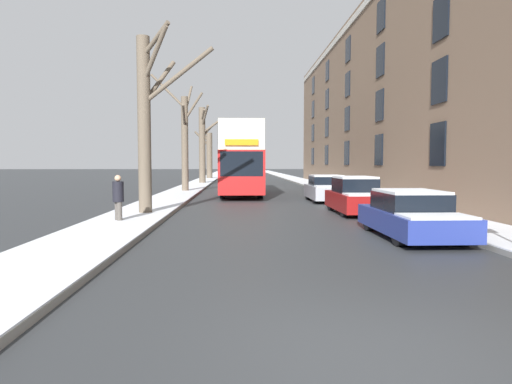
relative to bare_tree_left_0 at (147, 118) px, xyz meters
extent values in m
plane|color=#303335|center=(5.08, -12.88, -3.75)|extent=(320.00, 320.00, 0.00)
cube|color=gray|center=(-0.36, 40.12, -3.68)|extent=(2.43, 130.00, 0.13)
cube|color=white|center=(-0.36, 40.12, -3.60)|extent=(2.40, 130.00, 0.03)
cube|color=gray|center=(10.52, 40.12, -3.68)|extent=(2.43, 130.00, 0.13)
cube|color=white|center=(10.52, 40.12, -3.60)|extent=(2.40, 130.00, 0.03)
cube|color=#7A604C|center=(16.23, 12.83, 2.68)|extent=(9.00, 53.75, 12.84)
cube|color=black|center=(11.70, 1.00, -0.92)|extent=(0.08, 1.40, 1.80)
cube|color=black|center=(11.70, 8.89, -0.92)|extent=(0.08, 1.40, 1.80)
cube|color=black|center=(11.70, 16.77, -0.92)|extent=(0.08, 1.40, 1.80)
cube|color=black|center=(11.70, 24.65, -0.92)|extent=(0.08, 1.40, 1.80)
cube|color=black|center=(11.70, 32.54, -0.92)|extent=(0.08, 1.40, 1.80)
cube|color=black|center=(11.70, 1.00, 1.65)|extent=(0.08, 1.40, 1.80)
cube|color=black|center=(11.70, 8.89, 1.65)|extent=(0.08, 1.40, 1.80)
cube|color=black|center=(11.70, 16.77, 1.65)|extent=(0.08, 1.40, 1.80)
cube|color=black|center=(11.70, 24.65, 1.65)|extent=(0.08, 1.40, 1.80)
cube|color=black|center=(11.70, 32.54, 1.65)|extent=(0.08, 1.40, 1.80)
cube|color=black|center=(11.70, 1.00, 4.22)|extent=(0.08, 1.40, 1.80)
cube|color=black|center=(11.70, 8.89, 4.22)|extent=(0.08, 1.40, 1.80)
cube|color=black|center=(11.70, 16.77, 4.22)|extent=(0.08, 1.40, 1.80)
cube|color=black|center=(11.70, 24.65, 4.22)|extent=(0.08, 1.40, 1.80)
cube|color=black|center=(11.70, 32.54, 4.22)|extent=(0.08, 1.40, 1.80)
cube|color=black|center=(11.70, 8.89, 6.78)|extent=(0.08, 1.40, 1.80)
cube|color=black|center=(11.70, 16.77, 6.78)|extent=(0.08, 1.40, 1.80)
cube|color=black|center=(11.70, 24.65, 6.78)|extent=(0.08, 1.40, 1.80)
cube|color=black|center=(11.70, 32.54, 6.78)|extent=(0.08, 1.40, 1.80)
cube|color=beige|center=(11.69, 12.83, 8.58)|extent=(0.12, 52.68, 0.44)
cylinder|color=brown|center=(-0.12, 0.03, -0.34)|extent=(0.49, 0.49, 6.81)
cylinder|color=brown|center=(0.40, -0.52, 2.25)|extent=(1.25, 1.31, 1.89)
cylinder|color=brown|center=(0.37, 0.62, 1.47)|extent=(1.19, 1.39, 1.89)
cylinder|color=brown|center=(0.43, -0.45, 2.82)|extent=(1.28, 1.14, 1.12)
cylinder|color=brown|center=(1.21, -0.26, 1.56)|extent=(2.79, 0.75, 2.08)
cylinder|color=brown|center=(-0.21, 14.19, -0.44)|extent=(0.47, 0.47, 6.62)
cylinder|color=brown|center=(-1.41, 14.62, 3.31)|extent=(2.55, 1.05, 2.50)
cylinder|color=brown|center=(-0.04, 14.93, 2.69)|extent=(0.54, 1.65, 2.31)
cylinder|color=brown|center=(0.41, 14.02, 2.18)|extent=(1.42, 0.54, 1.92)
cylinder|color=brown|center=(-0.15, 13.20, 1.48)|extent=(0.31, 2.08, 1.34)
cylinder|color=brown|center=(-0.02, 27.16, -0.02)|extent=(0.63, 0.63, 7.46)
cylinder|color=brown|center=(0.49, 27.92, 1.55)|extent=(1.28, 1.75, 1.50)
cylinder|color=brown|center=(0.14, 26.49, 2.89)|extent=(0.57, 1.51, 1.13)
cylinder|color=brown|center=(0.75, 27.30, 1.80)|extent=(1.70, 0.52, 1.33)
cylinder|color=brown|center=(0.32, 26.29, 2.78)|extent=(0.95, 1.96, 1.98)
cylinder|color=brown|center=(-0.20, 41.15, -0.78)|extent=(0.76, 0.76, 5.93)
cylinder|color=brown|center=(-0.82, 41.69, 1.77)|extent=(1.56, 1.41, 1.94)
cylinder|color=brown|center=(-0.55, 41.61, 1.46)|extent=(1.04, 1.24, 1.34)
cylinder|color=brown|center=(-1.11, 41.17, 1.42)|extent=(2.02, 0.31, 2.03)
cube|color=red|center=(3.64, 11.97, -2.19)|extent=(2.52, 10.92, 2.42)
cube|color=beige|center=(3.64, 11.97, -0.21)|extent=(2.47, 10.71, 1.54)
cube|color=beige|center=(3.64, 11.97, 0.62)|extent=(2.47, 10.71, 0.12)
cube|color=black|center=(3.64, 11.97, -1.73)|extent=(2.55, 9.61, 1.26)
cube|color=black|center=(3.64, 11.97, -0.14)|extent=(2.55, 9.61, 1.17)
cube|color=black|center=(3.64, 6.53, -1.73)|extent=(2.27, 0.06, 1.32)
cube|color=orange|center=(3.64, 6.52, -0.60)|extent=(1.77, 0.05, 0.32)
cylinder|color=black|center=(2.55, 8.69, -3.21)|extent=(0.30, 1.08, 1.08)
cylinder|color=black|center=(4.73, 8.69, -3.21)|extent=(0.30, 1.08, 1.08)
cylinder|color=black|center=(2.55, 15.03, -3.21)|extent=(0.30, 1.08, 1.08)
cylinder|color=black|center=(4.73, 15.03, -3.21)|extent=(0.30, 1.08, 1.08)
cube|color=navy|center=(8.21, -5.33, -3.29)|extent=(1.84, 4.30, 0.57)
cube|color=black|center=(8.21, -5.16, -2.76)|extent=(1.58, 2.15, 0.49)
cube|color=white|center=(8.21, -5.16, -2.48)|extent=(1.55, 2.04, 0.07)
cube|color=white|center=(8.21, -6.86, -2.98)|extent=(1.66, 1.12, 0.05)
cylinder|color=black|center=(7.40, -6.62, -3.44)|extent=(0.20, 0.62, 0.62)
cylinder|color=black|center=(9.02, -6.62, -3.44)|extent=(0.20, 0.62, 0.62)
cylinder|color=black|center=(7.40, -4.04, -3.44)|extent=(0.20, 0.62, 0.62)
cylinder|color=black|center=(9.02, -4.04, -3.44)|extent=(0.20, 0.62, 0.62)
cube|color=maroon|center=(8.21, 0.67, -3.24)|extent=(1.71, 4.16, 0.68)
cube|color=black|center=(8.21, 0.84, -2.61)|extent=(1.47, 2.08, 0.58)
cube|color=white|center=(8.21, 0.84, -2.28)|extent=(1.44, 1.97, 0.08)
cube|color=white|center=(8.21, -0.80, -2.87)|extent=(1.54, 1.08, 0.07)
cylinder|color=black|center=(7.47, -0.57, -3.43)|extent=(0.20, 0.63, 0.63)
cylinder|color=black|center=(8.96, -0.57, -3.43)|extent=(0.20, 0.63, 0.63)
cylinder|color=black|center=(7.47, 1.92, -3.43)|extent=(0.20, 0.63, 0.63)
cylinder|color=black|center=(8.96, 1.92, -3.43)|extent=(0.20, 0.63, 0.63)
cube|color=#9EA3AD|center=(8.21, 6.66, -3.24)|extent=(1.89, 3.99, 0.68)
cube|color=black|center=(8.21, 6.82, -2.65)|extent=(1.63, 2.00, 0.48)
cube|color=white|center=(8.21, 6.82, -2.37)|extent=(1.59, 1.90, 0.08)
cube|color=white|center=(8.21, 5.24, -2.86)|extent=(1.70, 1.04, 0.07)
cylinder|color=black|center=(7.38, 5.46, -3.42)|extent=(0.20, 0.65, 0.65)
cylinder|color=black|center=(9.05, 5.46, -3.42)|extent=(0.20, 0.65, 0.65)
cylinder|color=black|center=(7.38, 7.86, -3.42)|extent=(0.20, 0.65, 0.65)
cylinder|color=black|center=(9.05, 7.86, -3.42)|extent=(0.20, 0.65, 0.65)
cube|color=#333842|center=(3.50, 32.05, -2.41)|extent=(1.98, 4.87, 2.22)
cube|color=black|center=(3.50, 29.63, -1.89)|extent=(1.74, 0.06, 0.98)
cylinder|color=black|center=(2.63, 30.49, -3.41)|extent=(0.22, 0.68, 0.68)
cylinder|color=black|center=(4.36, 30.49, -3.41)|extent=(0.22, 0.68, 0.68)
cylinder|color=black|center=(2.63, 33.60, -3.41)|extent=(0.22, 0.68, 0.68)
cylinder|color=black|center=(4.36, 33.60, -3.41)|extent=(0.22, 0.68, 0.68)
cylinder|color=#4C4742|center=(-0.46, -2.49, -3.36)|extent=(0.17, 0.17, 0.77)
cylinder|color=#4C4742|center=(-0.56, -2.36, -3.36)|extent=(0.17, 0.17, 0.77)
cylinder|color=black|center=(-0.51, -2.42, -2.64)|extent=(0.36, 0.36, 0.67)
sphere|color=tan|center=(-0.51, -2.42, -2.20)|extent=(0.21, 0.21, 0.21)
camera|label=1|loc=(3.44, -17.59, -1.71)|focal=32.00mm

